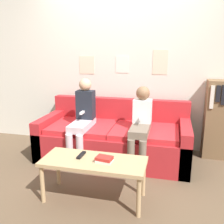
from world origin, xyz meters
TOP-DOWN VIEW (x-y plane):
  - ground_plane at (0.00, 0.00)m, footprint 10.00×10.00m
  - wall_back at (0.00, 1.12)m, footprint 8.00×0.06m
  - couch at (0.00, 0.57)m, footprint 2.07×0.91m
  - coffee_table at (0.04, -0.49)m, footprint 1.06×0.44m
  - person_left at (-0.39, 0.37)m, footprint 0.24×0.61m
  - person_right at (0.40, 0.36)m, footprint 0.24×0.61m
  - tv_remote at (-0.12, -0.43)m, footprint 0.05×0.17m
  - book_stack at (0.15, -0.51)m, footprint 0.17×0.14m
  - bookshelf at (1.43, 0.94)m, footprint 0.40×0.28m

SIDE VIEW (x-z plane):
  - ground_plane at x=0.00m, z-range 0.00..0.00m
  - couch at x=0.00m, z-range -0.12..0.68m
  - coffee_table at x=0.04m, z-range 0.17..0.61m
  - tv_remote at x=-0.12m, z-range 0.44..0.46m
  - book_stack at x=0.15m, z-range 0.44..0.49m
  - bookshelf at x=1.43m, z-range 0.00..1.12m
  - person_right at x=0.40m, z-range 0.07..1.13m
  - person_left at x=-0.39m, z-range 0.06..1.20m
  - wall_back at x=0.00m, z-range 0.00..2.60m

